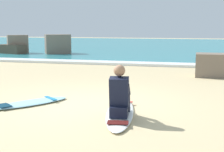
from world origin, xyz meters
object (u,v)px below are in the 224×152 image
object	(u,v)px
surfboard_main	(120,112)
surfer_seated	(120,96)
surfboard_spare_near	(30,103)
shoreline_rock	(210,65)

from	to	relation	value
surfboard_main	surfer_seated	size ratio (longest dim) A/B	2.73
surfboard_main	surfer_seated	bearing A→B (deg)	-78.98
surfboard_main	surfboard_spare_near	distance (m)	2.11
surfboard_main	surfer_seated	world-z (taller)	surfer_seated
surfboard_main	surfboard_spare_near	bearing A→B (deg)	173.60
surfboard_main	shoreline_rock	distance (m)	5.65
surfboard_spare_near	shoreline_rock	distance (m)	6.47
surfer_seated	surfboard_spare_near	distance (m)	2.28
surfboard_main	shoreline_rock	world-z (taller)	shoreline_rock
surfer_seated	surfboard_spare_near	size ratio (longest dim) A/B	0.54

